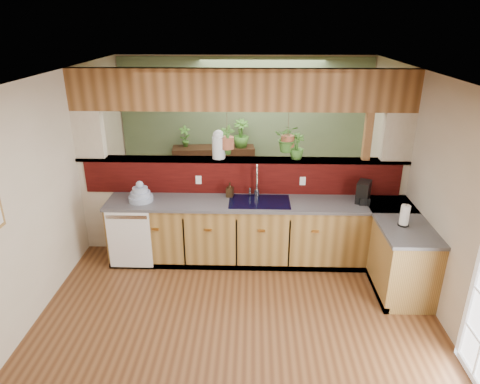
{
  "coord_description": "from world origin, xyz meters",
  "views": [
    {
      "loc": [
        0.15,
        -4.31,
        3.2
      ],
      "look_at": [
        -0.0,
        0.7,
        1.15
      ],
      "focal_mm": 32.0,
      "sensor_mm": 36.0,
      "label": 1
    }
  ],
  "objects_px": {
    "faucet": "(257,179)",
    "dish_stack": "(141,195)",
    "shelving_console": "(214,172)",
    "coffee_maker": "(363,193)",
    "soap_dispenser": "(230,190)",
    "paper_towel": "(405,216)",
    "glass_jar": "(219,144)"
  },
  "relations": [
    {
      "from": "faucet",
      "to": "dish_stack",
      "type": "xyz_separation_m",
      "value": [
        -1.56,
        -0.17,
        -0.17
      ]
    },
    {
      "from": "shelving_console",
      "to": "faucet",
      "type": "bearing_deg",
      "value": -75.81
    },
    {
      "from": "faucet",
      "to": "coffee_maker",
      "type": "relative_size",
      "value": 1.69
    },
    {
      "from": "faucet",
      "to": "dish_stack",
      "type": "height_order",
      "value": "faucet"
    },
    {
      "from": "coffee_maker",
      "to": "shelving_console",
      "type": "relative_size",
      "value": 0.19
    },
    {
      "from": "faucet",
      "to": "shelving_console",
      "type": "distance_m",
      "value": 2.35
    },
    {
      "from": "soap_dispenser",
      "to": "paper_towel",
      "type": "bearing_deg",
      "value": -21.22
    },
    {
      "from": "faucet",
      "to": "coffee_maker",
      "type": "bearing_deg",
      "value": -4.99
    },
    {
      "from": "paper_towel",
      "to": "dish_stack",
      "type": "bearing_deg",
      "value": 169.1
    },
    {
      "from": "dish_stack",
      "to": "shelving_console",
      "type": "height_order",
      "value": "dish_stack"
    },
    {
      "from": "faucet",
      "to": "paper_towel",
      "type": "bearing_deg",
      "value": -24.86
    },
    {
      "from": "soap_dispenser",
      "to": "dish_stack",
      "type": "bearing_deg",
      "value": -171.24
    },
    {
      "from": "dish_stack",
      "to": "shelving_console",
      "type": "relative_size",
      "value": 0.22
    },
    {
      "from": "faucet",
      "to": "shelving_console",
      "type": "relative_size",
      "value": 0.33
    },
    {
      "from": "glass_jar",
      "to": "soap_dispenser",
      "type": "bearing_deg",
      "value": -52.81
    },
    {
      "from": "glass_jar",
      "to": "dish_stack",
      "type": "bearing_deg",
      "value": -159.12
    },
    {
      "from": "glass_jar",
      "to": "shelving_console",
      "type": "bearing_deg",
      "value": 97.56
    },
    {
      "from": "paper_towel",
      "to": "glass_jar",
      "type": "height_order",
      "value": "glass_jar"
    },
    {
      "from": "coffee_maker",
      "to": "glass_jar",
      "type": "relative_size",
      "value": 0.72
    },
    {
      "from": "dish_stack",
      "to": "coffee_maker",
      "type": "distance_m",
      "value": 2.99
    },
    {
      "from": "faucet",
      "to": "coffee_maker",
      "type": "distance_m",
      "value": 1.44
    },
    {
      "from": "shelving_console",
      "to": "coffee_maker",
      "type": "bearing_deg",
      "value": -51.46
    },
    {
      "from": "faucet",
      "to": "paper_towel",
      "type": "distance_m",
      "value": 1.93
    },
    {
      "from": "dish_stack",
      "to": "paper_towel",
      "type": "bearing_deg",
      "value": -10.9
    },
    {
      "from": "coffee_maker",
      "to": "soap_dispenser",
      "type": "bearing_deg",
      "value": -159.78
    },
    {
      "from": "soap_dispenser",
      "to": "coffee_maker",
      "type": "xyz_separation_m",
      "value": [
        1.79,
        -0.14,
        0.03
      ]
    },
    {
      "from": "dish_stack",
      "to": "soap_dispenser",
      "type": "distance_m",
      "value": 1.21
    },
    {
      "from": "dish_stack",
      "to": "paper_towel",
      "type": "height_order",
      "value": "dish_stack"
    },
    {
      "from": "soap_dispenser",
      "to": "glass_jar",
      "type": "height_order",
      "value": "glass_jar"
    },
    {
      "from": "coffee_maker",
      "to": "paper_towel",
      "type": "height_order",
      "value": "coffee_maker"
    },
    {
      "from": "dish_stack",
      "to": "glass_jar",
      "type": "relative_size",
      "value": 0.82
    },
    {
      "from": "paper_towel",
      "to": "shelving_console",
      "type": "height_order",
      "value": "paper_towel"
    }
  ]
}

